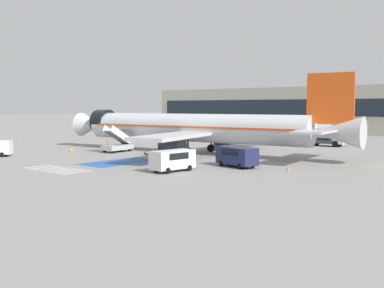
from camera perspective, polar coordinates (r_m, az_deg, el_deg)
name	(u,v)px	position (r m, az deg, el deg)	size (l,w,h in m)	color
ground_plane	(188,153)	(64.05, -0.52, -1.21)	(600.00, 600.00, 0.00)	gray
apron_leadline_yellow	(190,153)	(64.74, -0.24, -1.15)	(0.20, 79.68, 0.01)	gold
apron_stand_patch_blue	(120,162)	(54.96, -9.15, -2.28)	(5.08, 9.77, 0.01)	#2856A8
apron_walkway_bar_0	(37,167)	(53.17, -19.07, -2.72)	(0.44, 3.60, 0.01)	silver
apron_walkway_bar_1	(43,167)	(52.17, -18.37, -2.84)	(0.44, 3.60, 0.01)	silver
apron_walkway_bar_2	(50,168)	(51.17, -17.64, -2.97)	(0.44, 3.60, 0.01)	silver
apron_walkway_bar_3	(56,169)	(50.18, -16.87, -3.10)	(0.44, 3.60, 0.01)	silver
apron_walkway_bar_4	(63,170)	(49.21, -16.08, -3.24)	(0.44, 3.60, 0.01)	silver
apron_walkway_bar_5	(70,171)	(48.24, -15.26, -3.38)	(0.44, 3.60, 0.01)	silver
apron_walkway_bar_6	(77,172)	(47.28, -14.40, -3.52)	(0.44, 3.60, 0.01)	silver
airliner	(194,128)	(64.13, 0.20, 2.04)	(46.25, 32.30, 10.70)	silver
boarding_stairs_forward	(118,145)	(67.09, -9.42, -0.15)	(2.66, 5.39, 4.05)	#ADB2BA
fuel_tanker	(318,135)	(79.47, 15.76, 1.14)	(8.75, 3.08, 3.70)	#38383D
service_van_1	(237,155)	(50.03, 5.72, -1.41)	(5.31, 3.31, 2.22)	#1E234C
service_van_2	(173,159)	(46.36, -2.48, -1.90)	(2.61, 5.00, 2.20)	silver
baggage_cart	(153,153)	(62.53, -5.02, -1.14)	(2.93, 2.22, 0.87)	gray
ground_crew_0	(230,153)	(56.20, 4.87, -1.11)	(0.39, 0.49, 1.65)	#191E38
ground_crew_1	(178,148)	(60.95, -1.79, -0.52)	(0.48, 0.44, 1.84)	black
ground_crew_2	(107,143)	(70.75, -10.71, 0.15)	(0.46, 0.48, 1.84)	black
traffic_cone_0	(289,168)	(48.18, 12.16, -3.05)	(0.42, 0.42, 0.47)	orange
traffic_cone_1	(184,158)	(55.38, -1.06, -1.84)	(0.56, 0.56, 0.62)	orange
traffic_cone_2	(71,149)	(68.89, -15.08, -0.67)	(0.61, 0.61, 0.68)	orange
terminal_building	(355,110)	(117.36, 20.01, 4.09)	(117.70, 12.10, 11.64)	#B2AD9E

